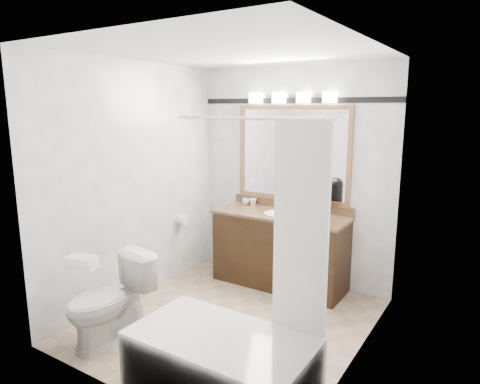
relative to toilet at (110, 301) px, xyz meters
The scene contains 15 objects.
room 1.40m from the toilet, 52.04° to the left, with size 2.42×2.62×2.52m.
vanity 2.01m from the toilet, 70.21° to the left, with size 1.53×0.58×0.97m.
mirror 2.52m from the toilet, 72.49° to the left, with size 1.40×0.04×1.10m.
vanity_light_bar 2.82m from the toilet, 72.07° to the left, with size 1.02×0.14×0.12m.
accent_stripe 2.85m from the toilet, 72.58° to the left, with size 2.40×0.01×0.06m, color black.
bathtub 1.24m from the toilet, ahead, with size 1.30×0.75×1.96m.
tp_roll 1.63m from the toilet, 106.71° to the left, with size 0.12×0.12×0.11m, color white.
toilet is the anchor object (origin of this frame).
tissue_box 0.50m from the toilet, 90.00° to the right, with size 0.24×0.13×0.10m, color white.
coffee_maker 2.26m from the toilet, 58.93° to the left, with size 0.19×0.25×0.38m.
cup_left 2.15m from the toilet, 87.28° to the left, with size 0.09×0.09×0.07m, color white.
cup_right 2.16m from the toilet, 84.54° to the left, with size 0.09×0.09×0.08m, color white.
soap_bottle_a 2.21m from the toilet, 73.91° to the left, with size 0.04×0.05×0.10m, color white.
soap_bottle_b 2.34m from the toilet, 67.08° to the left, with size 0.06×0.06×0.08m, color white.
soap_bar 2.16m from the toilet, 72.61° to the left, with size 0.08×0.05×0.03m, color beige.
Camera 1 is at (2.12, -3.17, 2.03)m, focal length 32.00 mm.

